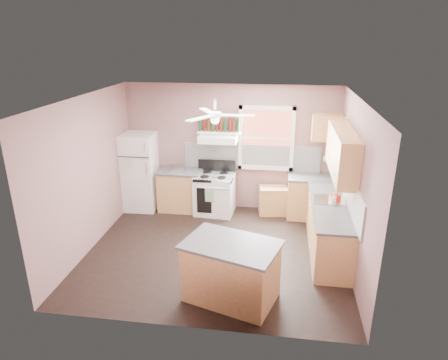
# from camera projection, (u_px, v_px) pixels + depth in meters

# --- Properties ---
(floor) EXTENTS (4.50, 4.50, 0.00)m
(floor) POSITION_uv_depth(u_px,v_px,m) (216.00, 251.00, 7.13)
(floor) COLOR black
(floor) RESTS_ON ground
(ceiling) EXTENTS (4.50, 4.50, 0.00)m
(ceiling) POSITION_uv_depth(u_px,v_px,m) (215.00, 99.00, 6.20)
(ceiling) COLOR white
(ceiling) RESTS_ON ground
(wall_back) EXTENTS (4.50, 0.05, 2.70)m
(wall_back) POSITION_uv_depth(u_px,v_px,m) (231.00, 148.00, 8.54)
(wall_back) COLOR #805B5A
(wall_back) RESTS_ON ground
(wall_right) EXTENTS (0.05, 4.00, 2.70)m
(wall_right) POSITION_uv_depth(u_px,v_px,m) (356.00, 187.00, 6.36)
(wall_right) COLOR #805B5A
(wall_right) RESTS_ON ground
(wall_left) EXTENTS (0.05, 4.00, 2.70)m
(wall_left) POSITION_uv_depth(u_px,v_px,m) (87.00, 174.00, 6.97)
(wall_left) COLOR #805B5A
(wall_left) RESTS_ON ground
(backsplash_back) EXTENTS (2.90, 0.03, 0.55)m
(backsplash_back) POSITION_uv_depth(u_px,v_px,m) (251.00, 157.00, 8.51)
(backsplash_back) COLOR white
(backsplash_back) RESTS_ON wall_back
(backsplash_right) EXTENTS (0.03, 2.60, 0.55)m
(backsplash_right) POSITION_uv_depth(u_px,v_px,m) (350.00, 190.00, 6.70)
(backsplash_right) COLOR white
(backsplash_right) RESTS_ON wall_right
(window_view) EXTENTS (1.00, 0.02, 1.20)m
(window_view) POSITION_uv_depth(u_px,v_px,m) (266.00, 138.00, 8.32)
(window_view) COLOR brown
(window_view) RESTS_ON wall_back
(window_frame) EXTENTS (1.16, 0.07, 1.36)m
(window_frame) POSITION_uv_depth(u_px,v_px,m) (266.00, 139.00, 8.29)
(window_frame) COLOR white
(window_frame) RESTS_ON wall_back
(refrigerator) EXTENTS (0.74, 0.72, 1.68)m
(refrigerator) POSITION_uv_depth(u_px,v_px,m) (139.00, 172.00, 8.64)
(refrigerator) COLOR white
(refrigerator) RESTS_ON floor
(base_cabinet_left) EXTENTS (0.90, 0.60, 0.86)m
(base_cabinet_left) POSITION_uv_depth(u_px,v_px,m) (181.00, 191.00, 8.70)
(base_cabinet_left) COLOR #A77545
(base_cabinet_left) RESTS_ON floor
(counter_left) EXTENTS (0.92, 0.62, 0.04)m
(counter_left) POSITION_uv_depth(u_px,v_px,m) (180.00, 171.00, 8.55)
(counter_left) COLOR #454547
(counter_left) RESTS_ON base_cabinet_left
(toaster) EXTENTS (0.30, 0.20, 0.18)m
(toaster) POSITION_uv_depth(u_px,v_px,m) (177.00, 167.00, 8.48)
(toaster) COLOR silver
(toaster) RESTS_ON counter_left
(stove) EXTENTS (0.84, 0.69, 0.86)m
(stove) POSITION_uv_depth(u_px,v_px,m) (215.00, 194.00, 8.52)
(stove) COLOR white
(stove) RESTS_ON floor
(range_hood) EXTENTS (0.78, 0.50, 0.14)m
(range_hood) POSITION_uv_depth(u_px,v_px,m) (218.00, 138.00, 8.23)
(range_hood) COLOR white
(range_hood) RESTS_ON wall_back
(bottle_shelf) EXTENTS (0.90, 0.26, 0.03)m
(bottle_shelf) POSITION_uv_depth(u_px,v_px,m) (219.00, 132.00, 8.30)
(bottle_shelf) COLOR white
(bottle_shelf) RESTS_ON range_hood
(cart) EXTENTS (0.63, 0.46, 0.58)m
(cart) POSITION_uv_depth(u_px,v_px,m) (273.00, 201.00, 8.53)
(cart) COLOR #A77545
(cart) RESTS_ON floor
(base_cabinet_corner) EXTENTS (1.00, 0.60, 0.86)m
(base_cabinet_corner) POSITION_uv_depth(u_px,v_px,m) (312.00, 198.00, 8.33)
(base_cabinet_corner) COLOR #A77545
(base_cabinet_corner) RESTS_ON floor
(base_cabinet_right) EXTENTS (0.60, 2.20, 0.86)m
(base_cabinet_right) POSITION_uv_depth(u_px,v_px,m) (328.00, 229.00, 7.00)
(base_cabinet_right) COLOR #A77545
(base_cabinet_right) RESTS_ON floor
(counter_corner) EXTENTS (1.02, 0.62, 0.04)m
(counter_corner) POSITION_uv_depth(u_px,v_px,m) (313.00, 178.00, 8.17)
(counter_corner) COLOR #454547
(counter_corner) RESTS_ON base_cabinet_corner
(counter_right) EXTENTS (0.62, 2.22, 0.04)m
(counter_right) POSITION_uv_depth(u_px,v_px,m) (330.00, 205.00, 6.84)
(counter_right) COLOR #454547
(counter_right) RESTS_ON base_cabinet_right
(sink) EXTENTS (0.55, 0.45, 0.03)m
(sink) POSITION_uv_depth(u_px,v_px,m) (329.00, 200.00, 7.03)
(sink) COLOR silver
(sink) RESTS_ON counter_right
(faucet) EXTENTS (0.03, 0.03, 0.14)m
(faucet) POSITION_uv_depth(u_px,v_px,m) (339.00, 197.00, 6.98)
(faucet) COLOR silver
(faucet) RESTS_ON sink
(upper_cabinet_right) EXTENTS (0.33, 1.80, 0.76)m
(upper_cabinet_right) POSITION_uv_depth(u_px,v_px,m) (342.00, 152.00, 6.70)
(upper_cabinet_right) COLOR #A77545
(upper_cabinet_right) RESTS_ON wall_right
(upper_cabinet_corner) EXTENTS (0.60, 0.33, 0.52)m
(upper_cabinet_corner) POSITION_uv_depth(u_px,v_px,m) (327.00, 128.00, 7.91)
(upper_cabinet_corner) COLOR #A77545
(upper_cabinet_corner) RESTS_ON wall_back
(paper_towel) EXTENTS (0.26, 0.12, 0.12)m
(paper_towel) POSITION_uv_depth(u_px,v_px,m) (330.00, 159.00, 8.15)
(paper_towel) COLOR white
(paper_towel) RESTS_ON wall_back
(island) EXTENTS (1.42, 1.12, 0.86)m
(island) POSITION_uv_depth(u_px,v_px,m) (231.00, 272.00, 5.73)
(island) COLOR #A77545
(island) RESTS_ON floor
(island_top) EXTENTS (1.51, 1.22, 0.04)m
(island_top) POSITION_uv_depth(u_px,v_px,m) (231.00, 245.00, 5.57)
(island_top) COLOR #454547
(island_top) RESTS_ON island
(ceiling_fan_hub) EXTENTS (0.20, 0.20, 0.08)m
(ceiling_fan_hub) POSITION_uv_depth(u_px,v_px,m) (215.00, 115.00, 6.28)
(ceiling_fan_hub) COLOR white
(ceiling_fan_hub) RESTS_ON ceiling
(soap_bottle) EXTENTS (0.12, 0.12, 0.22)m
(soap_bottle) POSITION_uv_depth(u_px,v_px,m) (334.00, 199.00, 6.77)
(soap_bottle) COLOR silver
(soap_bottle) RESTS_ON counter_right
(red_caddy) EXTENTS (0.20, 0.15, 0.10)m
(red_caddy) POSITION_uv_depth(u_px,v_px,m) (335.00, 197.00, 7.00)
(red_caddy) COLOR #A61B0E
(red_caddy) RESTS_ON counter_right
(wine_bottles) EXTENTS (0.86, 0.06, 0.31)m
(wine_bottles) POSITION_uv_depth(u_px,v_px,m) (219.00, 125.00, 8.25)
(wine_bottles) COLOR #143819
(wine_bottles) RESTS_ON bottle_shelf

